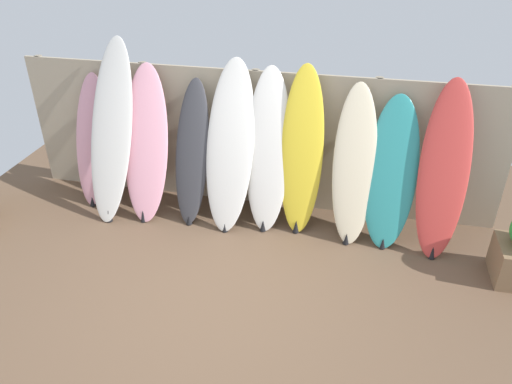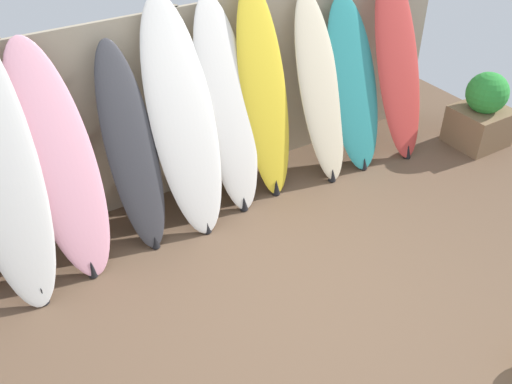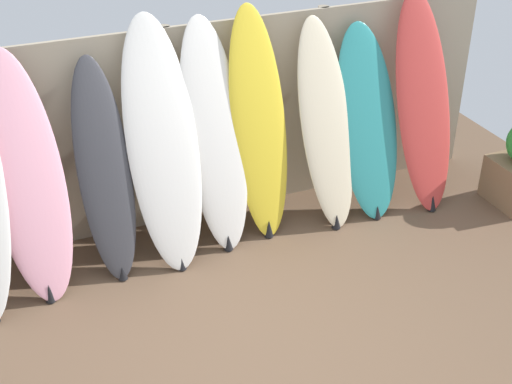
{
  "view_description": "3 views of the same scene",
  "coord_description": "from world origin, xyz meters",
  "views": [
    {
      "loc": [
        1.23,
        -3.66,
        3.54
      ],
      "look_at": [
        0.3,
        0.67,
        0.94
      ],
      "focal_mm": 35.0,
      "sensor_mm": 36.0,
      "label": 1
    },
    {
      "loc": [
        -1.93,
        -2.42,
        3.33
      ],
      "look_at": [
        -0.02,
        0.67,
        0.71
      ],
      "focal_mm": 40.0,
      "sensor_mm": 36.0,
      "label": 2
    },
    {
      "loc": [
        -1.46,
        -3.42,
        3.57
      ],
      "look_at": [
        0.35,
        0.95,
        0.76
      ],
      "focal_mm": 50.0,
      "sensor_mm": 36.0,
      "label": 3
    }
  ],
  "objects": [
    {
      "name": "surfboard_white_4",
      "position": [
        -0.21,
        1.55,
        0.99
      ],
      "size": [
        0.6,
        0.81,
        1.99
      ],
      "color": "white",
      "rests_on": "ground"
    },
    {
      "name": "surfboard_cream_7",
      "position": [
        1.27,
        1.56,
        0.89
      ],
      "size": [
        0.55,
        0.74,
        1.81
      ],
      "color": "beige",
      "rests_on": "ground"
    },
    {
      "name": "surfboard_white_1",
      "position": [
        -1.7,
        1.49,
        1.06
      ],
      "size": [
        0.62,
        0.95,
        2.15
      ],
      "color": "white",
      "rests_on": "ground"
    },
    {
      "name": "surfboard_teal_8",
      "position": [
        1.69,
        1.56,
        0.84
      ],
      "size": [
        0.59,
        0.71,
        1.7
      ],
      "color": "teal",
      "rests_on": "ground"
    },
    {
      "name": "surfboard_charcoal_3",
      "position": [
        -0.69,
        1.55,
        0.86
      ],
      "size": [
        0.44,
        0.69,
        1.73
      ],
      "color": "#38383D",
      "rests_on": "ground"
    },
    {
      "name": "surfboard_red_9",
      "position": [
        2.24,
        1.52,
        0.95
      ],
      "size": [
        0.56,
        0.8,
        1.92
      ],
      "color": "#D13D38",
      "rests_on": "ground"
    },
    {
      "name": "fence_back",
      "position": [
        -0.0,
        2.01,
        0.9
      ],
      "size": [
        6.08,
        0.11,
        1.8
      ],
      "color": "tan",
      "rests_on": "ground"
    },
    {
      "name": "surfboard_white_5",
      "position": [
        0.25,
        1.59,
        0.95
      ],
      "size": [
        0.57,
        0.67,
        1.93
      ],
      "color": "white",
      "rests_on": "ground"
    },
    {
      "name": "surfboard_pink_0",
      "position": [
        -2.09,
        1.66,
        0.83
      ],
      "size": [
        0.49,
        0.61,
        1.68
      ],
      "color": "pink",
      "rests_on": "ground"
    },
    {
      "name": "surfboard_pink_2",
      "position": [
        -1.28,
        1.52,
        0.92
      ],
      "size": [
        0.62,
        0.81,
        1.87
      ],
      "color": "pink",
      "rests_on": "ground"
    },
    {
      "name": "surfboard_yellow_6",
      "position": [
        0.65,
        1.6,
        0.98
      ],
      "size": [
        0.53,
        0.58,
        1.98
      ],
      "color": "yellow",
      "rests_on": "ground"
    },
    {
      "name": "ground",
      "position": [
        0.0,
        0.0,
        0.0
      ],
      "size": [
        7.68,
        7.68,
        0.0
      ],
      "primitive_type": "plane",
      "color": "brown"
    }
  ]
}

